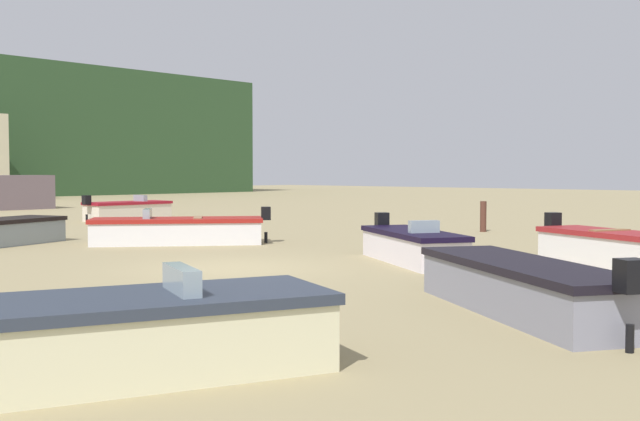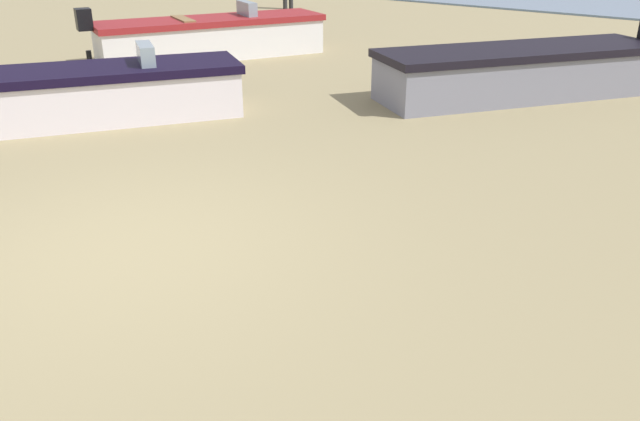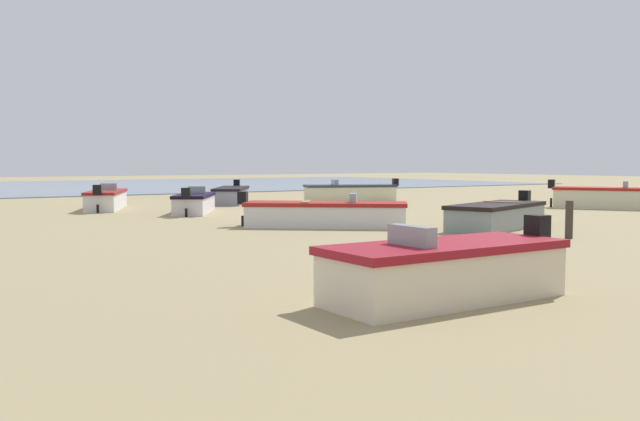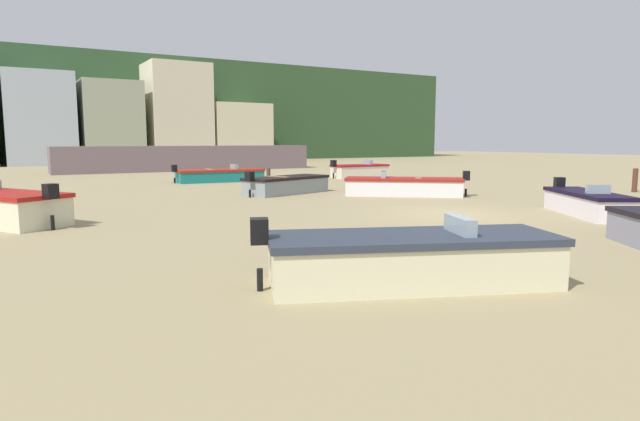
# 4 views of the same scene
# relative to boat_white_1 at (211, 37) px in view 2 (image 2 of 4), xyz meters

# --- Properties ---
(ground_plane) EXTENTS (160.00, 160.00, 0.00)m
(ground_plane) POSITION_rel_boat_white_1_xyz_m (-5.93, 6.48, -0.42)
(ground_plane) COLOR #988960
(boat_white_1) EXTENTS (3.08, 4.90, 1.13)m
(boat_white_1) POSITION_rel_boat_white_1_xyz_m (0.00, 0.00, 0.00)
(boat_white_1) COLOR white
(boat_white_1) RESTS_ON ground
(boat_grey_2) EXTENTS (3.72, 4.76, 1.12)m
(boat_grey_2) POSITION_rel_boat_white_1_xyz_m (-6.41, -0.90, -0.01)
(boat_grey_2) COLOR gray
(boat_grey_2) RESTS_ON ground
(boat_white_3) EXTENTS (3.11, 4.02, 1.08)m
(boat_white_3) POSITION_rel_boat_white_1_xyz_m (-2.29, 4.20, -0.02)
(boat_white_3) COLOR white
(boat_white_3) RESTS_ON ground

